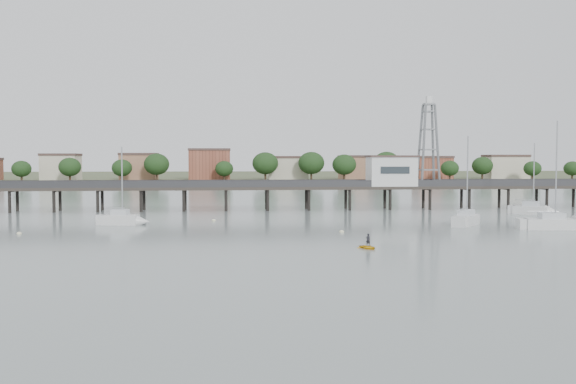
% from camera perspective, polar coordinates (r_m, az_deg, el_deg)
% --- Properties ---
extents(ground_plane, '(500.00, 500.00, 0.00)m').
position_cam_1_polar(ground_plane, '(49.47, -1.88, -7.21)').
color(ground_plane, gray).
rests_on(ground_plane, ground).
extents(pier, '(150.00, 5.00, 5.50)m').
position_cam_1_polar(pier, '(108.76, -3.70, 0.37)').
color(pier, '#2D2823').
rests_on(pier, ground).
extents(pier_building, '(8.40, 5.40, 5.30)m').
position_cam_1_polar(pier_building, '(112.13, 9.18, 1.89)').
color(pier_building, silver).
rests_on(pier_building, ground).
extents(lattice_tower, '(3.20, 3.20, 15.50)m').
position_cam_1_polar(lattice_tower, '(113.92, 12.37, 4.10)').
color(lattice_tower, slate).
rests_on(lattice_tower, ground).
extents(sailboat_b, '(6.65, 3.21, 10.76)m').
position_cam_1_polar(sailboat_b, '(87.50, -14.17, -2.41)').
color(sailboat_b, silver).
rests_on(sailboat_b, ground).
extents(sailboat_e, '(6.81, 5.91, 11.72)m').
position_cam_1_polar(sailboat_e, '(107.60, 21.30, -1.53)').
color(sailboat_e, silver).
rests_on(sailboat_e, ground).
extents(sailboat_c, '(6.13, 7.24, 12.32)m').
position_cam_1_polar(sailboat_c, '(88.69, 15.73, -2.37)').
color(sailboat_c, silver).
rests_on(sailboat_c, ground).
extents(sailboat_d, '(8.89, 3.78, 14.19)m').
position_cam_1_polar(sailboat_d, '(86.57, 23.26, -2.63)').
color(sailboat_d, silver).
rests_on(sailboat_d, ground).
extents(yellow_dinghy, '(1.69, 1.08, 2.29)m').
position_cam_1_polar(yellow_dinghy, '(63.08, 7.12, -5.01)').
color(yellow_dinghy, yellow).
rests_on(yellow_dinghy, ground).
extents(dinghy_occupant, '(0.72, 1.30, 0.29)m').
position_cam_1_polar(dinghy_occupant, '(63.08, 7.12, -5.01)').
color(dinghy_occupant, black).
rests_on(dinghy_occupant, ground).
extents(mooring_buoys, '(71.18, 15.83, 0.39)m').
position_cam_1_polar(mooring_buoys, '(79.44, -5.22, -3.29)').
color(mooring_buoys, '#F9F5C1').
rests_on(mooring_buoys, ground).
extents(far_shore, '(500.00, 170.00, 10.40)m').
position_cam_1_polar(far_shore, '(288.31, -4.55, 1.44)').
color(far_shore, '#475133').
rests_on(far_shore, ground).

